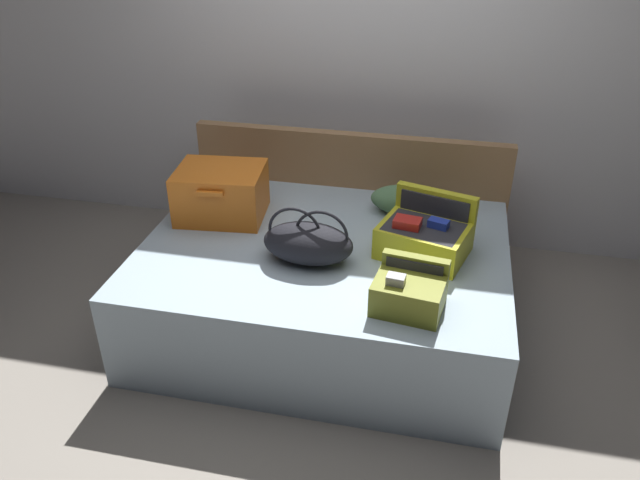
{
  "coord_description": "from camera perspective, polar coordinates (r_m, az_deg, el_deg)",
  "views": [
    {
      "loc": [
        0.61,
        -2.52,
        2.35
      ],
      "look_at": [
        0.0,
        0.29,
        0.66
      ],
      "focal_mm": 34.94,
      "sensor_mm": 36.0,
      "label": 1
    }
  ],
  "objects": [
    {
      "name": "bed",
      "position": [
        3.63,
        0.38,
        -4.31
      ],
      "size": [
        2.03,
        1.52,
        0.56
      ],
      "primitive_type": "cube",
      "color": "#99ADBC",
      "rests_on": "ground"
    },
    {
      "name": "headboard",
      "position": [
        4.22,
        2.64,
        3.81
      ],
      "size": [
        2.07,
        0.08,
        0.93
      ],
      "primitive_type": "cube",
      "color": "olive",
      "rests_on": "ground"
    },
    {
      "name": "pillow_near_headboard",
      "position": [
        3.79,
        8.5,
        3.53
      ],
      "size": [
        0.52,
        0.28,
        0.18
      ],
      "primitive_type": "ellipsoid",
      "rotation": [
        0.0,
        0.0,
        -0.04
      ],
      "color": "#4C724C",
      "rests_on": "bed"
    },
    {
      "name": "hard_case_small",
      "position": [
        2.97,
        8.16,
        -4.7
      ],
      "size": [
        0.36,
        0.32,
        0.23
      ],
      "rotation": [
        0.0,
        0.0,
        -0.14
      ],
      "color": "olive",
      "rests_on": "bed"
    },
    {
      "name": "duffel_bag",
      "position": [
        3.29,
        -1.1,
        -0.23
      ],
      "size": [
        0.49,
        0.3,
        0.31
      ],
      "rotation": [
        0.0,
        0.0,
        -0.03
      ],
      "color": "black",
      "rests_on": "bed"
    },
    {
      "name": "ground_plane",
      "position": [
        3.5,
        -1.02,
        -11.76
      ],
      "size": [
        12.0,
        12.0,
        0.0
      ],
      "primitive_type": "plane",
      "color": "gray"
    },
    {
      "name": "hard_case_medium",
      "position": [
        3.4,
        9.56,
        0.42
      ],
      "size": [
        0.54,
        0.47,
        0.32
      ],
      "rotation": [
        0.0,
        0.0,
        -0.28
      ],
      "color": "gold",
      "rests_on": "bed"
    },
    {
      "name": "back_wall",
      "position": [
        4.34,
        3.99,
        16.36
      ],
      "size": [
        8.0,
        0.1,
        2.6
      ],
      "primitive_type": "cube",
      "color": "silver",
      "rests_on": "ground"
    },
    {
      "name": "hard_case_large",
      "position": [
        3.77,
        -9.06,
        4.36
      ],
      "size": [
        0.55,
        0.46,
        0.3
      ],
      "rotation": [
        0.0,
        0.0,
        0.1
      ],
      "color": "#D16619",
      "rests_on": "bed"
    }
  ]
}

